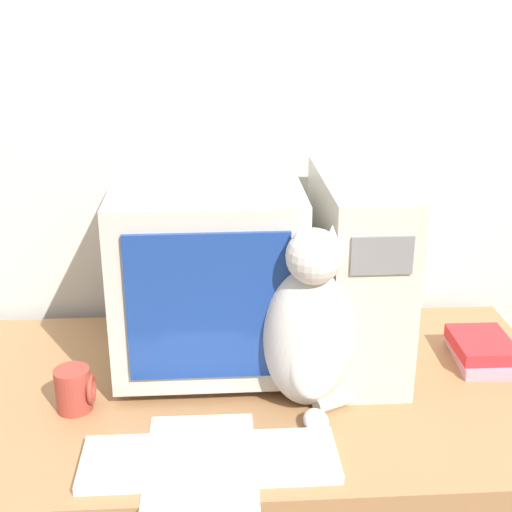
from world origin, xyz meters
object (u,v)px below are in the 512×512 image
Objects in this scene: crt_monitor at (208,273)px; book_stack at (481,350)px; pen at (154,442)px; mug at (75,390)px; keyboard at (210,459)px; cat at (310,331)px; computer_tower at (357,270)px.

crt_monitor reaches higher than book_stack.
pen is 1.47× the size of mug.
mug reaches higher than book_stack.
keyboard is 0.13m from pen.
crt_monitor reaches higher than cat.
book_stack is 2.18× the size of mug.
crt_monitor is at bearing 132.43° from cat.
keyboard is 0.33m from cat.
pen is (-0.32, -0.13, -0.17)m from cat.
crt_monitor is 0.90× the size of keyboard.
crt_monitor reaches higher than keyboard.
book_stack reaches higher than keyboard.
book_stack is (0.30, -0.05, -0.20)m from computer_tower.
book_stack is 0.81m from pen.
keyboard is 2.34× the size of book_stack.
computer_tower reaches higher than book_stack.
crt_monitor is 4.60× the size of mug.
cat is at bearing -160.07° from book_stack.
cat reaches higher than keyboard.
crt_monitor is at bearing 179.97° from computer_tower.
cat is 0.49m from book_stack.
crt_monitor is at bearing 71.14° from pen.
computer_tower reaches higher than mug.
crt_monitor is at bearing 175.85° from book_stack.
keyboard is (-0.35, -0.40, -0.21)m from computer_tower.
cat is (-0.14, -0.21, -0.05)m from computer_tower.
computer_tower is 0.57m from keyboard.
keyboard is at bearing -131.22° from computer_tower.
crt_monitor is 2.11× the size of book_stack.
mug is at bearing -162.85° from computer_tower.
crt_monitor is 0.42m from pen.
keyboard is 1.17× the size of cat.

